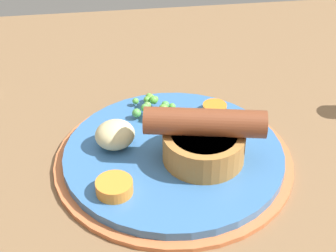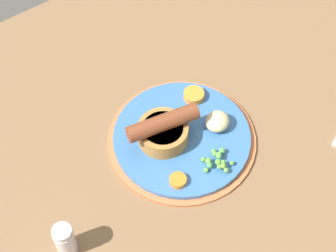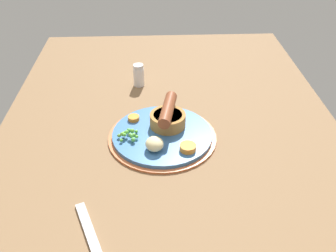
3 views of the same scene
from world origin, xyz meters
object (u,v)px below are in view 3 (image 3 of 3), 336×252
(pea_pile, at_px, (129,134))
(fork, at_px, (93,242))
(dinner_plate, at_px, (162,136))
(salt_shaker, at_px, (139,75))
(potato_chunk_0, at_px, (154,144))
(sausage_pudding, at_px, (168,117))
(carrot_slice_2, at_px, (188,147))
(carrot_slice_3, at_px, (134,118))

(pea_pile, height_order, fork, pea_pile)
(dinner_plate, xyz_separation_m, salt_shaker, (0.24, 0.06, 0.03))
(fork, bearing_deg, dinner_plate, -45.65)
(potato_chunk_0, bearing_deg, pea_pile, 51.66)
(dinner_plate, distance_m, sausage_pudding, 0.04)
(pea_pile, xyz_separation_m, carrot_slice_2, (-0.05, -0.12, -0.00))
(carrot_slice_3, relative_size, salt_shaker, 0.43)
(potato_chunk_0, xyz_separation_m, carrot_slice_2, (-0.00, -0.07, -0.01))
(dinner_plate, relative_size, fork, 1.35)
(fork, bearing_deg, sausage_pudding, -45.86)
(carrot_slice_2, bearing_deg, fork, 141.44)
(carrot_slice_3, height_order, salt_shaker, salt_shaker)
(salt_shaker, bearing_deg, sausage_pudding, -162.12)
(potato_chunk_0, relative_size, fork, 0.23)
(potato_chunk_0, height_order, carrot_slice_2, potato_chunk_0)
(salt_shaker, bearing_deg, fork, 172.89)
(sausage_pudding, bearing_deg, carrot_slice_2, -146.16)
(carrot_slice_2, height_order, carrot_slice_3, carrot_slice_2)
(salt_shaker, bearing_deg, dinner_plate, -167.01)
(sausage_pudding, distance_m, salt_shaker, 0.23)
(carrot_slice_2, relative_size, fork, 0.19)
(dinner_plate, xyz_separation_m, carrot_slice_3, (0.05, 0.07, 0.01))
(sausage_pudding, relative_size, carrot_slice_2, 3.44)
(dinner_plate, bearing_deg, fork, 156.48)
(sausage_pudding, distance_m, pea_pile, 0.10)
(fork, bearing_deg, carrot_slice_2, -60.68)
(sausage_pudding, height_order, pea_pile, sausage_pudding)
(pea_pile, xyz_separation_m, potato_chunk_0, (-0.04, -0.06, 0.01))
(sausage_pudding, distance_m, carrot_slice_3, 0.09)
(potato_chunk_0, xyz_separation_m, fork, (-0.22, 0.10, -0.03))
(dinner_plate, height_order, fork, dinner_plate)
(dinner_plate, bearing_deg, pea_pile, 100.76)
(pea_pile, distance_m, potato_chunk_0, 0.07)
(carrot_slice_2, distance_m, carrot_slice_3, 0.17)
(carrot_slice_3, bearing_deg, salt_shaker, -2.68)
(pea_pile, relative_size, carrot_slice_3, 1.87)
(sausage_pudding, relative_size, potato_chunk_0, 2.92)
(carrot_slice_3, xyz_separation_m, fork, (-0.33, 0.06, -0.02))
(dinner_plate, height_order, sausage_pudding, sausage_pudding)
(sausage_pudding, bearing_deg, salt_shaker, 28.80)
(potato_chunk_0, relative_size, salt_shaker, 0.66)
(carrot_slice_3, distance_m, salt_shaker, 0.19)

